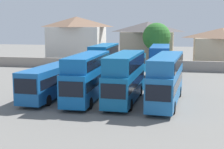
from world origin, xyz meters
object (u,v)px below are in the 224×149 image
bus_1 (51,80)px  bus_2 (87,75)px  house_terrace_centre (148,43)px  bus_6 (131,66)px  house_terrace_left (77,39)px  tree_left_of_lot (156,37)px  house_terrace_right (222,46)px  bus_3 (125,75)px  bus_4 (166,77)px  bus_5 (104,60)px  bus_7 (160,61)px

bus_1 → bus_2: bus_2 is taller
house_terrace_centre → bus_6: bearing=-91.4°
bus_2 → house_terrace_left: house_terrace_left is taller
house_terrace_centre → tree_left_of_lot: bearing=-72.1°
house_terrace_centre → house_terrace_right: 14.31m
bus_3 → house_terrace_right: house_terrace_right is taller
house_terrace_centre → house_terrace_right: size_ratio=0.96×
bus_4 → bus_6: bearing=-153.9°
house_terrace_left → house_terrace_centre: (14.71, 0.70, -0.53)m
bus_1 → house_terrace_left: size_ratio=1.01×
bus_2 → house_terrace_left: size_ratio=0.98×
bus_4 → house_terrace_centre: bearing=-167.3°
bus_2 → bus_5: 13.83m
bus_6 → bus_7: (4.22, -0.23, 0.86)m
bus_4 → bus_5: bearing=-140.9°
bus_2 → house_terrace_centre: 33.66m
tree_left_of_lot → house_terrace_centre: bearing=107.9°
house_terrace_right → bus_5: bearing=-132.8°
bus_2 → house_terrace_right: 37.93m
bus_6 → house_terrace_right: house_terrace_right is taller
tree_left_of_lot → bus_1: bearing=-109.5°
bus_2 → bus_3: size_ratio=1.02×
house_terrace_centre → bus_2: bearing=-94.9°
bus_2 → bus_7: bus_7 is taller
bus_1 → bus_7: bus_7 is taller
bus_3 → tree_left_of_lot: size_ratio=1.33×
bus_1 → bus_6: bearing=157.0°
bus_4 → bus_7: bus_7 is taller
bus_7 → house_terrace_right: 22.45m
house_terrace_centre → bus_3: bearing=-88.1°
bus_1 → bus_5: bus_5 is taller
house_terrace_left → house_terrace_centre: 14.73m
house_terrace_centre → tree_left_of_lot: size_ratio=1.28×
bus_3 → bus_1: bearing=-89.9°
bus_4 → bus_7: 13.83m
bus_5 → house_terrace_centre: size_ratio=0.99×
bus_6 → house_terrace_left: size_ratio=1.05×
bus_2 → bus_6: 14.46m
bus_2 → bus_5: bearing=-175.2°
house_terrace_left → bus_5: bearing=-61.4°
bus_1 → bus_4: (12.29, -0.08, 0.76)m
tree_left_of_lot → bus_6: bearing=-102.5°
house_terrace_centre → bus_4: bearing=-81.0°
bus_3 → bus_2: bearing=-85.8°
bus_5 → tree_left_of_lot: tree_left_of_lot is taller
bus_4 → bus_1: bearing=-86.7°
bus_3 → house_terrace_centre: (-1.10, 33.28, 1.52)m
bus_1 → house_terrace_right: house_terrace_right is taller
house_terrace_left → tree_left_of_lot: bearing=-20.3°
bus_2 → bus_7: bearing=153.5°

